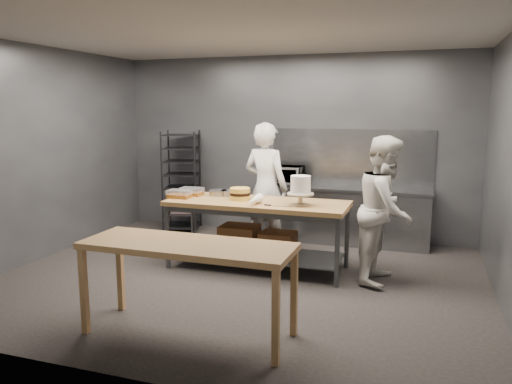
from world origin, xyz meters
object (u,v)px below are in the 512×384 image
(chef_right, at_px, (385,209))
(layer_cake, at_px, (240,194))
(frosted_cake_stand, at_px, (301,187))
(work_table, at_px, (257,226))
(speed_rack, at_px, (182,182))
(near_counter, at_px, (188,252))
(chef_behind, at_px, (266,188))
(microwave, at_px, (286,175))

(chef_right, xyz_separation_m, layer_cake, (-1.90, -0.02, 0.09))
(chef_right, height_order, frosted_cake_stand, chef_right)
(work_table, bearing_deg, speed_rack, 140.36)
(frosted_cake_stand, bearing_deg, speed_rack, 146.13)
(work_table, relative_size, speed_rack, 1.37)
(speed_rack, xyz_separation_m, frosted_cake_stand, (2.55, -1.71, 0.30))
(chef_right, distance_m, frosted_cake_stand, 1.08)
(near_counter, height_order, chef_right, chef_right)
(frosted_cake_stand, xyz_separation_m, layer_cake, (-0.87, 0.13, -0.16))
(work_table, relative_size, chef_right, 1.32)
(frosted_cake_stand, height_order, layer_cake, frosted_cake_stand)
(near_counter, height_order, speed_rack, speed_rack)
(frosted_cake_stand, bearing_deg, near_counter, -106.27)
(chef_right, relative_size, frosted_cake_stand, 4.79)
(work_table, height_order, chef_behind, chef_behind)
(near_counter, relative_size, speed_rack, 1.14)
(chef_behind, relative_size, chef_right, 1.07)
(microwave, bearing_deg, speed_rack, -177.56)
(near_counter, distance_m, microwave, 3.81)
(chef_behind, distance_m, frosted_cake_stand, 1.20)
(chef_right, bearing_deg, frosted_cake_stand, 105.33)
(chef_right, bearing_deg, speed_rack, 73.58)
(frosted_cake_stand, bearing_deg, chef_behind, 129.35)
(near_counter, height_order, frosted_cake_stand, frosted_cake_stand)
(chef_right, xyz_separation_m, frosted_cake_stand, (-1.04, -0.15, 0.25))
(work_table, height_order, chef_right, chef_right)
(frosted_cake_stand, bearing_deg, layer_cake, 171.38)
(work_table, bearing_deg, chef_behind, 99.04)
(layer_cake, bearing_deg, chef_right, 0.54)
(chef_right, bearing_deg, chef_behind, 73.88)
(chef_behind, xyz_separation_m, chef_right, (1.79, -0.77, -0.06))
(speed_rack, relative_size, microwave, 3.23)
(near_counter, xyz_separation_m, frosted_cake_stand, (0.58, 2.00, 0.34))
(chef_behind, bearing_deg, near_counter, 107.09)
(near_counter, distance_m, chef_right, 2.70)
(work_table, relative_size, near_counter, 1.20)
(speed_rack, bearing_deg, near_counter, -62.08)
(speed_rack, relative_size, layer_cake, 6.44)
(speed_rack, height_order, chef_behind, chef_behind)
(near_counter, relative_size, chef_behind, 1.03)
(frosted_cake_stand, bearing_deg, work_table, 169.43)
(chef_behind, distance_m, microwave, 0.88)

